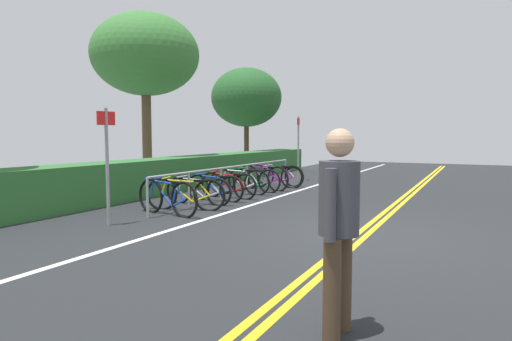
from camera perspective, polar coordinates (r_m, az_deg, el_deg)
The scene contains 21 objects.
ground_plane at distance 7.48m, azimuth 13.42°, elevation -8.18°, with size 39.79×12.67×0.05m, color #232628.
centre_line_yellow_inner at distance 7.45m, azimuth 14.03°, elevation -8.01°, with size 35.81×0.10×0.00m, color gold.
centre_line_yellow_outer at distance 7.49m, azimuth 12.83°, elevation -7.93°, with size 35.81×0.10×0.00m, color gold.
bike_lane_stripe_white at distance 8.63m, azimuth -6.39°, elevation -6.18°, with size 35.81×0.12×0.00m, color white.
bike_rack at distance 11.67m, azimuth -2.76°, elevation -0.39°, with size 6.93×0.05×0.81m.
bicycle_0 at distance 9.16m, azimuth -11.32°, elevation -3.38°, with size 0.49×1.72×0.76m.
bicycle_1 at distance 9.68m, azimuth -9.02°, elevation -3.01°, with size 0.62×1.72×0.73m.
bicycle_2 at distance 10.43m, azimuth -7.40°, elevation -2.59°, with size 0.46×1.72×0.68m.
bicycle_3 at distance 10.91m, azimuth -5.33°, elevation -2.22°, with size 0.46×1.63×0.69m.
bicycle_4 at distance 11.39m, azimuth -3.60°, elevation -1.89°, with size 0.46×1.71×0.71m.
bicycle_5 at distance 12.06m, azimuth -2.12°, elevation -1.43°, with size 0.46×1.71×0.75m.
bicycle_6 at distance 12.59m, azimuth -0.27°, elevation -1.26°, with size 0.46×1.65×0.71m.
bicycle_7 at distance 13.10m, azimuth 0.91°, elevation -0.90°, with size 0.51×1.79×0.77m.
bicycle_8 at distance 13.64m, azimuth 2.45°, elevation -0.74°, with size 0.51×1.78×0.75m.
bicycle_9 at distance 14.26m, azimuth 3.01°, elevation -0.65°, with size 0.46×1.70×0.68m.
pedestrian at distance 3.58m, azimuth 10.55°, elevation -6.06°, with size 0.49×0.32×1.66m.
sign_post_near at distance 8.28m, azimuth -18.55°, elevation 1.93°, with size 0.36×0.09×2.08m.
sign_post_far at distance 15.75m, azimuth 5.44°, elevation 3.63°, with size 0.36×0.09×2.26m.
hedge_backdrop at distance 14.13m, azimuth -7.69°, elevation -0.07°, with size 15.88×1.03×0.96m, color #2D6B30.
tree_mid at distance 15.25m, azimuth -13.98°, elevation 14.12°, with size 3.46×3.46×5.51m.
tree_far_right at distance 19.75m, azimuth -1.24°, elevation 9.31°, with size 3.09×3.09×4.54m.
Camera 1 is at (-7.11, -1.64, 1.61)m, focal length 31.24 mm.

